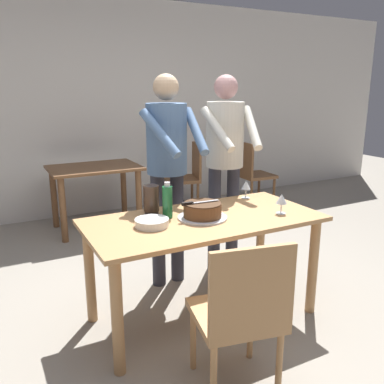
% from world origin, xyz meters
% --- Properties ---
extents(ground_plane, '(14.00, 14.00, 0.00)m').
position_xyz_m(ground_plane, '(0.00, 0.00, 0.00)').
color(ground_plane, gray).
extents(back_wall, '(10.00, 0.12, 2.70)m').
position_xyz_m(back_wall, '(0.00, 2.94, 1.35)').
color(back_wall, silver).
rests_on(back_wall, ground_plane).
extents(main_dining_table, '(1.62, 0.78, 0.75)m').
position_xyz_m(main_dining_table, '(0.00, 0.00, 0.63)').
color(main_dining_table, tan).
rests_on(main_dining_table, ground_plane).
extents(cake_on_platter, '(0.34, 0.34, 0.11)m').
position_xyz_m(cake_on_platter, '(-0.01, 0.00, 0.80)').
color(cake_on_platter, silver).
rests_on(cake_on_platter, main_dining_table).
extents(cake_knife, '(0.27, 0.04, 0.02)m').
position_xyz_m(cake_knife, '(-0.08, 0.01, 0.87)').
color(cake_knife, silver).
rests_on(cake_knife, cake_on_platter).
extents(plate_stack, '(0.22, 0.22, 0.05)m').
position_xyz_m(plate_stack, '(-0.38, 0.01, 0.78)').
color(plate_stack, white).
rests_on(plate_stack, main_dining_table).
extents(wine_glass_near, '(0.08, 0.08, 0.14)m').
position_xyz_m(wine_glass_near, '(0.55, 0.30, 0.85)').
color(wine_glass_near, silver).
rests_on(wine_glass_near, main_dining_table).
extents(wine_glass_far, '(0.08, 0.08, 0.14)m').
position_xyz_m(wine_glass_far, '(0.53, -0.16, 0.85)').
color(wine_glass_far, silver).
rests_on(wine_glass_far, main_dining_table).
extents(water_bottle, '(0.07, 0.07, 0.25)m').
position_xyz_m(water_bottle, '(-0.22, 0.13, 0.86)').
color(water_bottle, '#1E6B38').
rests_on(water_bottle, main_dining_table).
extents(hurricane_lamp, '(0.11, 0.11, 0.21)m').
position_xyz_m(hurricane_lamp, '(-0.29, 0.24, 0.86)').
color(hurricane_lamp, black).
rests_on(hurricane_lamp, main_dining_table).
extents(person_cutting_cake, '(0.47, 0.56, 1.72)m').
position_xyz_m(person_cutting_cake, '(-0.00, 0.60, 1.08)').
color(person_cutting_cake, '#2D2D38').
rests_on(person_cutting_cake, ground_plane).
extents(person_standing_beside, '(0.46, 0.57, 1.72)m').
position_xyz_m(person_standing_beside, '(0.56, 0.63, 1.08)').
color(person_standing_beside, '#2D2D38').
rests_on(person_standing_beside, ground_plane).
extents(chair_near_side, '(0.52, 0.52, 0.90)m').
position_xyz_m(chair_near_side, '(-0.21, -0.76, 0.49)').
color(chair_near_side, tan).
rests_on(chair_near_side, ground_plane).
extents(background_table, '(1.00, 0.70, 0.74)m').
position_xyz_m(background_table, '(-0.18, 2.24, 0.58)').
color(background_table, brown).
rests_on(background_table, ground_plane).
extents(background_chair_0, '(0.54, 0.54, 0.90)m').
position_xyz_m(background_chair_0, '(1.08, 2.39, 0.49)').
color(background_chair_0, brown).
rests_on(background_chair_0, ground_plane).
extents(background_chair_1, '(0.46, 0.46, 0.90)m').
position_xyz_m(background_chair_1, '(1.95, 2.16, 0.49)').
color(background_chair_1, brown).
rests_on(background_chair_1, ground_plane).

